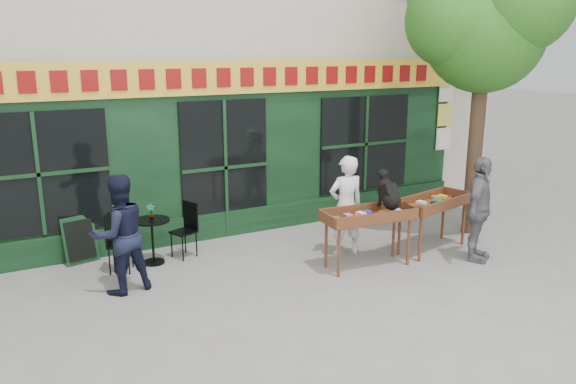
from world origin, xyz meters
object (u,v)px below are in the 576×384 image
at_px(man_left, 120,234).
at_px(dog, 389,189).
at_px(book_cart_right, 434,205).
at_px(woman, 346,206).
at_px(book_cart_center, 368,219).
at_px(bistro_table, 152,232).
at_px(man_right, 479,209).

bearing_deg(man_left, dog, 155.91).
distance_m(dog, book_cart_right, 1.25).
height_order(woman, book_cart_right, woman).
bearing_deg(book_cart_center, woman, 95.35).
height_order(book_cart_center, man_left, man_left).
bearing_deg(bistro_table, man_right, -26.71).
bearing_deg(dog, man_right, -16.92).
xyz_separation_m(man_right, bistro_table, (-4.87, 2.45, -0.35)).
height_order(man_right, man_left, man_right).
xyz_separation_m(book_cart_center, book_cart_right, (1.49, 0.11, 0.00)).
bearing_deg(woman, bistro_table, -15.28).
height_order(dog, woman, woman).
bearing_deg(bistro_table, book_cart_center, -30.46).
height_order(dog, bistro_table, dog).
bearing_deg(bistro_table, woman, -20.63).
bearing_deg(dog, bistro_table, 156.87).
relative_size(woman, book_cart_right, 1.10).
xyz_separation_m(book_cart_right, man_left, (-5.27, 0.80, 0.06)).
relative_size(dog, man_left, 0.34).
height_order(woman, man_right, man_right).
height_order(book_cart_center, woman, woman).
bearing_deg(woman, book_cart_center, 95.35).
distance_m(book_cart_right, man_right, 0.81).
relative_size(man_right, bistro_table, 2.35).
xyz_separation_m(book_cart_right, bistro_table, (-4.57, 1.70, -0.28)).
bearing_deg(woman, man_left, 1.47).
distance_m(woman, book_cart_right, 1.59).
bearing_deg(book_cart_right, man_right, -80.59).
bearing_deg(woman, dog, 121.92).
bearing_deg(woman, man_right, 149.61).
relative_size(book_cart_center, man_right, 0.87).
bearing_deg(man_right, book_cart_right, 79.41).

